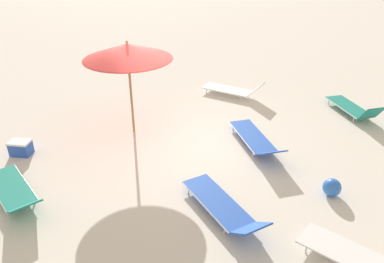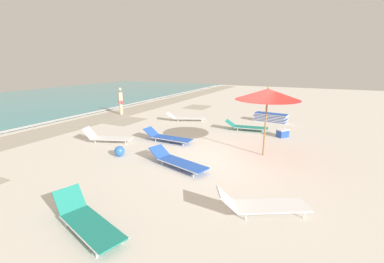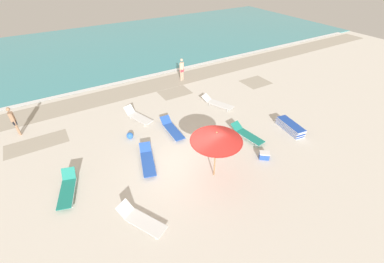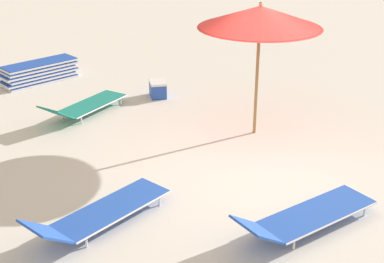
# 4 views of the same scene
# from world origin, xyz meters

# --- Properties ---
(ground_plane) EXTENTS (60.00, 60.00, 0.16)m
(ground_plane) POSITION_xyz_m (0.00, 0.01, -0.08)
(ground_plane) COLOR silver
(beach_umbrella) EXTENTS (2.26, 2.26, 2.52)m
(beach_umbrella) POSITION_xyz_m (0.76, -0.98, 2.25)
(beach_umbrella) COLOR #9E7547
(beach_umbrella) RESTS_ON ground_plane
(lounger_stack) EXTENTS (0.87, 1.98, 0.49)m
(lounger_stack) POSITION_xyz_m (6.61, -0.27, 0.25)
(lounger_stack) COLOR blue
(lounger_stack) RESTS_ON ground_plane
(sun_lounger_near_water_left) EXTENTS (0.69, 2.22, 0.51)m
(sun_lounger_near_water_left) POSITION_xyz_m (0.66, 3.08, 0.21)
(sun_lounger_near_water_left) COLOR blue
(sun_lounger_near_water_left) RESTS_ON ground_plane
(sun_lounger_mid_beach_pair_a) EXTENTS (1.21, 2.35, 0.48)m
(sun_lounger_mid_beach_pair_a) POSITION_xyz_m (-1.59, 1.35, 0.20)
(sun_lounger_mid_beach_pair_a) COLOR blue
(sun_lounger_mid_beach_pair_a) RESTS_ON ground_plane
(sun_lounger_mid_beach_pair_b) EXTENTS (0.87, 2.16, 0.49)m
(sun_lounger_mid_beach_pair_b) POSITION_xyz_m (4.02, 0.48, 0.21)
(sun_lounger_mid_beach_pair_b) COLOR #1E8475
(sun_lounger_mid_beach_pair_b) RESTS_ON ground_plane
(cooler_box) EXTENTS (0.61, 0.59, 0.37)m
(cooler_box) POSITION_xyz_m (3.60, -1.32, 0.19)
(cooler_box) COLOR blue
(cooler_box) RESTS_ON ground_plane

